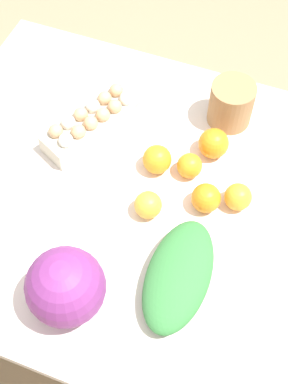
{
  "coord_description": "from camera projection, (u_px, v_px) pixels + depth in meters",
  "views": [
    {
      "loc": [
        0.26,
        -0.68,
        1.92
      ],
      "look_at": [
        0.0,
        0.0,
        0.77
      ],
      "focal_mm": 50.0,
      "sensor_mm": 36.0,
      "label": 1
    }
  ],
  "objects": [
    {
      "name": "ground_plane",
      "position": [
        144.0,
        302.0,
        2.01
      ],
      "size": [
        8.0,
        8.0,
        0.0
      ],
      "primitive_type": "plane",
      "color": "#937A5B"
    },
    {
      "name": "orange_2",
      "position": [
        214.0,
        143.0,
        1.42
      ],
      "size": [
        0.08,
        0.08,
        0.08
      ],
      "primitive_type": "sphere",
      "color": "orange",
      "rests_on": "dining_table"
    },
    {
      "name": "orange_4",
      "position": [
        238.0,
        197.0,
        1.34
      ],
      "size": [
        0.07,
        0.07,
        0.07
      ],
      "primitive_type": "sphere",
      "color": "orange",
      "rests_on": "dining_table"
    },
    {
      "name": "dining_table",
      "position": [
        144.0,
        215.0,
        1.46
      ],
      "size": [
        1.24,
        0.98,
        0.75
      ],
      "color": "silver",
      "rests_on": "ground_plane"
    },
    {
      "name": "orange_1",
      "position": [
        158.0,
        160.0,
        1.39
      ],
      "size": [
        0.08,
        0.08,
        0.08
      ],
      "primitive_type": "sphere",
      "color": "orange",
      "rests_on": "dining_table"
    },
    {
      "name": "orange_5",
      "position": [
        148.0,
        205.0,
        1.32
      ],
      "size": [
        0.07,
        0.07,
        0.07
      ],
      "primitive_type": "sphere",
      "color": "#F9A833",
      "rests_on": "dining_table"
    },
    {
      "name": "paper_bag",
      "position": [
        231.0,
        104.0,
        1.46
      ],
      "size": [
        0.12,
        0.12,
        0.13
      ],
      "primitive_type": "cylinder",
      "color": "#997047",
      "rests_on": "dining_table"
    },
    {
      "name": "orange_0",
      "position": [
        206.0,
        198.0,
        1.33
      ],
      "size": [
        0.07,
        0.07,
        0.07
      ],
      "primitive_type": "sphere",
      "color": "orange",
      "rests_on": "dining_table"
    },
    {
      "name": "cabbage_purple",
      "position": [
        66.0,
        287.0,
        1.15
      ],
      "size": [
        0.18,
        0.18,
        0.18
      ],
      "primitive_type": "sphere",
      "color": "#7A2D75",
      "rests_on": "dining_table"
    },
    {
      "name": "orange_3",
      "position": [
        190.0,
        166.0,
        1.39
      ],
      "size": [
        0.07,
        0.07,
        0.07
      ],
      "primitive_type": "sphere",
      "color": "orange",
      "rests_on": "dining_table"
    },
    {
      "name": "egg_carton",
      "position": [
        93.0,
        121.0,
        1.46
      ],
      "size": [
        0.22,
        0.31,
        0.09
      ],
      "rotation": [
        0.0,
        0.0,
        1.12
      ],
      "color": "beige",
      "rests_on": "dining_table"
    },
    {
      "name": "greens_bunch_chard",
      "position": [
        179.0,
        275.0,
        1.22
      ],
      "size": [
        0.16,
        0.3,
        0.07
      ],
      "primitive_type": "ellipsoid",
      "rotation": [
        0.0,
        0.0,
        1.6
      ],
      "color": "#337538",
      "rests_on": "dining_table"
    }
  ]
}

